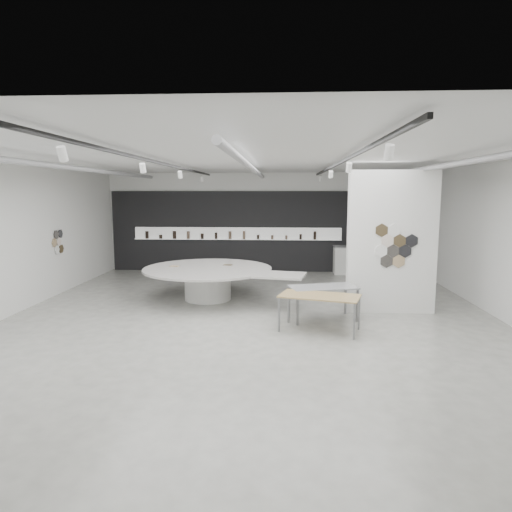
# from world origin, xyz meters

# --- Properties ---
(room) EXTENTS (12.02, 14.02, 3.82)m
(room) POSITION_xyz_m (-0.09, -0.00, 2.07)
(room) COLOR #A4A49B
(room) RESTS_ON ground
(back_wall_display) EXTENTS (11.80, 0.27, 3.10)m
(back_wall_display) POSITION_xyz_m (-0.08, 6.93, 1.54)
(back_wall_display) COLOR black
(back_wall_display) RESTS_ON ground
(partition_column) EXTENTS (2.20, 0.38, 3.60)m
(partition_column) POSITION_xyz_m (3.50, 1.00, 1.80)
(partition_column) COLOR white
(partition_column) RESTS_ON ground
(display_island) EXTENTS (4.93, 4.28, 0.94)m
(display_island) POSITION_xyz_m (-1.30, 2.04, 0.61)
(display_island) COLOR white
(display_island) RESTS_ON ground
(sample_table_wood) EXTENTS (1.89, 1.31, 0.81)m
(sample_table_wood) POSITION_xyz_m (1.57, -0.76, 0.75)
(sample_table_wood) COLOR #A58855
(sample_table_wood) RESTS_ON ground
(sample_table_stone) EXTENTS (1.73, 1.19, 0.81)m
(sample_table_stone) POSITION_xyz_m (1.72, 0.17, 0.74)
(sample_table_stone) COLOR gray
(sample_table_stone) RESTS_ON ground
(kitchen_counter) EXTENTS (1.85, 0.73, 1.46)m
(kitchen_counter) POSITION_xyz_m (3.61, 6.53, 0.53)
(kitchen_counter) COLOR white
(kitchen_counter) RESTS_ON ground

